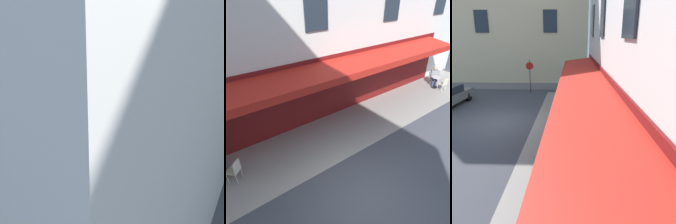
# 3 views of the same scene
# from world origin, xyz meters

# --- Properties ---
(ground_plane) EXTENTS (70.00, 70.00, 0.00)m
(ground_plane) POSITION_xyz_m (0.00, 0.00, 0.00)
(ground_plane) COLOR #42444C
(sidewalk_cafe_terrace) EXTENTS (20.50, 3.20, 0.01)m
(sidewalk_cafe_terrace) POSITION_xyz_m (-3.25, -3.40, 0.00)
(sidewalk_cafe_terrace) COLOR gray
(sidewalk_cafe_terrace) RESTS_ON ground_plane
(corner_building_facade) EXTENTS (10.12, 17.00, 15.00)m
(corner_building_facade) POSITION_xyz_m (13.00, 3.50, 7.50)
(corner_building_facade) COLOR beige
(corner_building_facade) RESTS_ON ground_plane
(back_alley_steps) EXTENTS (2.40, 1.75, 0.60)m
(back_alley_steps) POSITION_xyz_m (6.60, -4.59, 0.24)
(back_alley_steps) COLOR gray
(back_alley_steps) RESTS_ON ground_plane
(cafe_table_mid_terrace) EXTENTS (0.60, 0.60, 0.75)m
(cafe_table_mid_terrace) POSITION_xyz_m (3.45, -3.75, 0.49)
(cafe_table_mid_terrace) COLOR black
(cafe_table_mid_terrace) RESTS_ON ground_plane
(cafe_chair_cream_facing_street) EXTENTS (0.57, 0.57, 0.91)m
(cafe_chair_cream_facing_street) POSITION_xyz_m (3.00, -3.31, 0.55)
(cafe_chair_cream_facing_street) COLOR beige
(cafe_chair_cream_facing_street) RESTS_ON ground_plane
(cafe_chair_cream_by_window) EXTENTS (0.55, 0.55, 0.91)m
(cafe_chair_cream_by_window) POSITION_xyz_m (3.98, -4.09, 0.55)
(cafe_chair_cream_by_window) COLOR beige
(cafe_chair_cream_by_window) RESTS_ON ground_plane
(seated_patron_in_white) EXTENTS (0.64, 0.62, 1.30)m
(seated_patron_in_white) POSITION_xyz_m (3.80, -3.98, 0.70)
(seated_patron_in_white) COLOR navy
(seated_patron_in_white) RESTS_ON ground_plane
(no_parking_sign) EXTENTS (0.11, 0.59, 2.60)m
(no_parking_sign) POSITION_xyz_m (6.86, -0.41, 1.79)
(no_parking_sign) COLOR black
(no_parking_sign) RESTS_ON ground_plane
(potted_plant_under_sign) EXTENTS (0.42, 0.42, 1.11)m
(potted_plant_under_sign) POSITION_xyz_m (4.98, -3.39, 0.54)
(potted_plant_under_sign) COLOR #2D2D33
(potted_plant_under_sign) RESTS_ON ground_plane
(potted_plant_by_steps) EXTENTS (0.34, 0.34, 0.94)m
(potted_plant_by_steps) POSITION_xyz_m (6.63, -4.30, 0.46)
(potted_plant_by_steps) COLOR brown
(potted_plant_by_steps) RESTS_ON ground_plane
(potted_plant_entrance_left) EXTENTS (0.64, 0.64, 0.93)m
(potted_plant_entrance_left) POSITION_xyz_m (4.74, -4.28, 0.56)
(potted_plant_entrance_left) COLOR #4C4C51
(potted_plant_entrance_left) RESTS_ON ground_plane
(potted_plant_entrance_right) EXTENTS (0.42, 0.42, 0.74)m
(potted_plant_entrance_right) POSITION_xyz_m (7.00, -3.30, 0.37)
(potted_plant_entrance_right) COLOR #4C4C51
(potted_plant_entrance_right) RESTS_ON ground_plane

